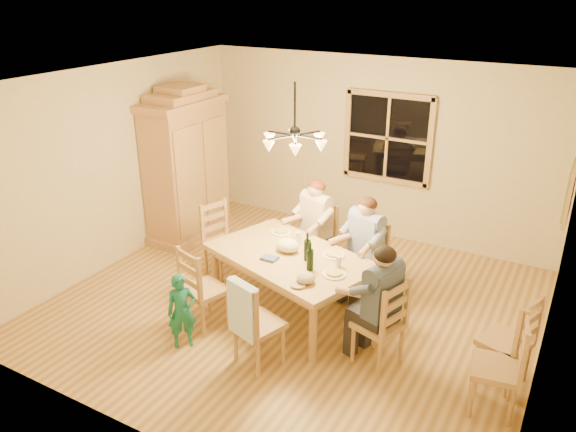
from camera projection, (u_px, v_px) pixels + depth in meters
The scene contains 33 objects.
floor at pixel (294, 305), 6.88m from camera, with size 5.50×5.50×0.00m, color olive.
ceiling at pixel (295, 82), 5.83m from camera, with size 5.50×5.00×0.02m, color white.
wall_back at pixel (375, 149), 8.36m from camera, with size 5.50×0.02×2.70m, color #C2AE89.
wall_left at pixel (116, 166), 7.59m from camera, with size 0.02×5.00×2.70m, color #C2AE89.
wall_right at pixel (558, 256), 5.11m from camera, with size 0.02×5.00×2.70m, color #C2AE89.
window at pixel (388, 138), 8.17m from camera, with size 1.30×0.06×1.30m.
painting at pixel (570, 190), 6.00m from camera, with size 0.06×0.78×0.64m.
chandelier at pixel (295, 140), 6.07m from camera, with size 0.77×0.68×0.71m.
armoire at pixel (187, 169), 8.41m from camera, with size 0.66×1.40×2.30m.
dining_table at pixel (291, 262), 6.48m from camera, with size 2.14×1.66×0.76m.
chair_far_left at pixel (315, 253), 7.50m from camera, with size 0.55×0.53×0.99m.
chair_far_right at pixel (363, 276), 6.93m from camera, with size 0.55×0.53×0.99m.
chair_near_left at pixel (206, 301), 6.38m from camera, with size 0.55×0.53×0.99m.
chair_near_right at pixel (259, 336), 5.75m from camera, with size 0.55×0.53×0.99m.
chair_end_left at pixel (224, 253), 7.50m from camera, with size 0.53×0.55×0.99m.
chair_end_right at pixel (378, 337), 5.75m from camera, with size 0.53×0.55×0.99m.
adult_woman at pixel (316, 216), 7.29m from camera, with size 0.49×0.52×0.87m.
adult_plaid_man at pixel (365, 236), 6.73m from camera, with size 0.49×0.52×0.87m.
adult_slate_man at pixel (381, 291), 5.54m from camera, with size 0.52×0.49×0.87m.
towel at pixel (243, 310), 5.48m from camera, with size 0.38×0.10×0.58m, color #B6D1F7.
wine_bottle_a at pixel (307, 247), 6.27m from camera, with size 0.08×0.08×0.33m, color black.
wine_bottle_b at pixel (310, 256), 6.05m from camera, with size 0.08×0.08×0.33m, color black.
plate_woman at pixel (281, 232), 7.01m from camera, with size 0.26×0.26×0.02m, color white.
plate_plaid at pixel (333, 255), 6.42m from camera, with size 0.26×0.26×0.02m, color white.
plate_slate at pixel (334, 274), 6.00m from camera, with size 0.26×0.26×0.02m, color white.
wine_glass_a at pixel (298, 238), 6.71m from camera, with size 0.06×0.06×0.14m, color silver.
wine_glass_b at pixel (338, 262), 6.14m from camera, with size 0.06×0.06×0.14m, color silver.
cap at pixel (306, 278), 5.84m from camera, with size 0.20×0.20×0.11m, color tan.
napkin at pixel (270, 258), 6.34m from camera, with size 0.18×0.14×0.03m, color #495785.
cloth_bundle at pixel (288, 246), 6.49m from camera, with size 0.28×0.22×0.15m, color beige.
child at pixel (182, 311), 5.96m from camera, with size 0.31×0.20×0.85m, color #176858.
chair_spare_front at pixel (493, 382), 5.10m from camera, with size 0.48×0.50×0.99m.
chair_spare_back at pixel (503, 355), 5.47m from camera, with size 0.54×0.55×0.99m.
Camera 1 is at (2.83, -5.19, 3.68)m, focal length 35.00 mm.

